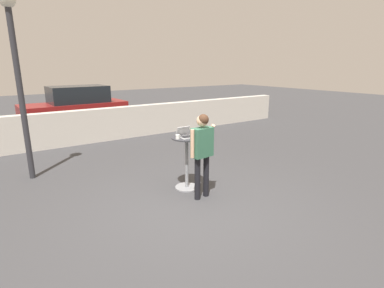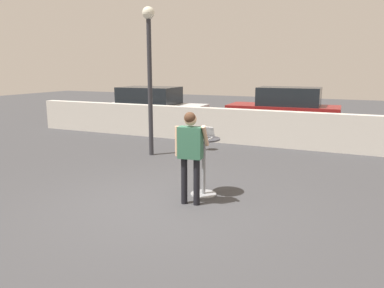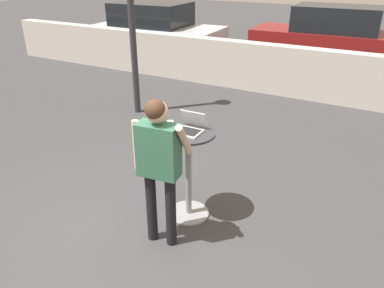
# 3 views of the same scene
# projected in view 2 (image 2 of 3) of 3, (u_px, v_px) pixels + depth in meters

# --- Properties ---
(ground_plane) EXTENTS (50.00, 50.00, 0.00)m
(ground_plane) POSITION_uv_depth(u_px,v_px,m) (163.00, 206.00, 6.46)
(ground_plane) COLOR #3D3D3F
(pavement_kerb) EXTENTS (16.43, 0.35, 1.08)m
(pavement_kerb) POSITION_uv_depth(u_px,v_px,m) (253.00, 127.00, 11.50)
(pavement_kerb) COLOR beige
(pavement_kerb) RESTS_ON ground_plane
(cafe_table) EXTENTS (0.60, 0.60, 1.08)m
(cafe_table) POSITION_uv_depth(u_px,v_px,m) (204.00, 163.00, 6.90)
(cafe_table) COLOR gray
(cafe_table) RESTS_ON ground_plane
(laptop) EXTENTS (0.30, 0.34, 0.20)m
(laptop) POSITION_uv_depth(u_px,v_px,m) (204.00, 136.00, 6.83)
(laptop) COLOR silver
(laptop) RESTS_ON cafe_table
(coffee_mug) EXTENTS (0.11, 0.08, 0.08)m
(coffee_mug) POSITION_uv_depth(u_px,v_px,m) (193.00, 135.00, 6.88)
(coffee_mug) COLOR white
(coffee_mug) RESTS_ON cafe_table
(standing_person) EXTENTS (0.55, 0.39, 1.62)m
(standing_person) POSITION_uv_depth(u_px,v_px,m) (190.00, 147.00, 6.34)
(standing_person) COLOR black
(standing_person) RESTS_ON ground_plane
(parked_car_near_street) EXTENTS (4.22, 1.94, 1.62)m
(parked_car_near_street) POSITION_uv_depth(u_px,v_px,m) (285.00, 108.00, 14.35)
(parked_car_near_street) COLOR maroon
(parked_car_near_street) RESTS_ON ground_plane
(parked_car_further_down) EXTENTS (4.14, 2.14, 1.59)m
(parked_car_further_down) POSITION_uv_depth(u_px,v_px,m) (153.00, 107.00, 15.00)
(parked_car_further_down) COLOR silver
(parked_car_further_down) RESTS_ON ground_plane
(street_lamp) EXTENTS (0.32, 0.32, 3.87)m
(street_lamp) POSITION_uv_depth(u_px,v_px,m) (149.00, 60.00, 9.74)
(street_lamp) COLOR #2D2D33
(street_lamp) RESTS_ON ground_plane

